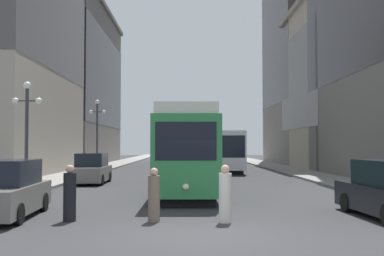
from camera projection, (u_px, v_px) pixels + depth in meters
The scene contains 15 objects.
ground_plane at pixel (200, 236), 11.49m from camera, with size 200.00×200.00×0.00m, color #303033.
sidewalk_left at pixel (111, 165), 51.37m from camera, with size 3.08×120.00×0.15m, color gray.
sidewalk_right at pixel (269, 165), 51.55m from camera, with size 3.08×120.00×0.15m, color gray.
streetcar at pixel (187, 149), 22.82m from camera, with size 2.66×12.86×3.89m.
transit_bus at pixel (225, 149), 41.27m from camera, with size 2.74×12.39×3.45m.
parked_car_left_near at pixel (92, 169), 27.57m from camera, with size 1.93×4.40×1.82m.
parked_car_left_mid at pixel (6, 191), 14.53m from camera, with size 2.09×4.67×1.82m.
pedestrian_crossing_near at pixel (225, 196), 13.59m from camera, with size 0.38×0.38×1.71m.
pedestrian_crossing_far at pixel (70, 195), 13.82m from camera, with size 0.38×0.38×1.70m.
pedestrian_on_sidewalk at pixel (154, 196), 13.78m from camera, with size 0.36×0.36×1.61m.
lamp_post_left_near at pixel (27, 118), 21.85m from camera, with size 1.41×0.36×5.19m.
lamp_post_left_far at pixel (97, 125), 38.88m from camera, with size 1.41×0.36×6.03m.
building_left_midblock at pixel (63, 84), 57.47m from camera, with size 11.57×24.45×19.50m.
building_right_corner at pixel (314, 41), 57.43m from camera, with size 10.82×17.50×29.92m.
building_right_midblock at pixel (370, 84), 45.00m from camera, with size 14.97×14.79×16.28m.
Camera 1 is at (-0.31, -11.58, 2.28)m, focal length 42.92 mm.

